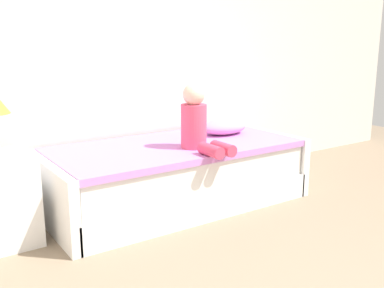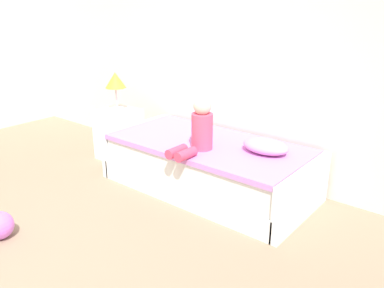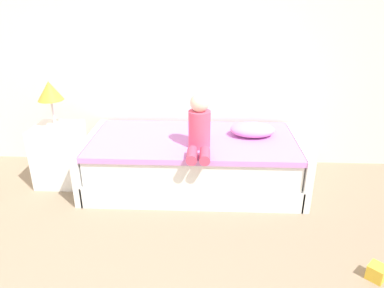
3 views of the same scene
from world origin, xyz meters
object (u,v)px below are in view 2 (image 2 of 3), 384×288
object	(u,v)px
child_figure	(199,129)
bed	(208,166)
nightstand	(119,134)
pillow	(266,146)
table_lamp	(115,82)

from	to	relation	value
child_figure	bed	bearing A→B (deg)	105.70
nightstand	pillow	size ratio (longest dim) A/B	1.36
bed	nightstand	world-z (taller)	nightstand
bed	table_lamp	distance (m)	1.52
child_figure	pillow	size ratio (longest dim) A/B	1.16
bed	table_lamp	world-z (taller)	table_lamp
child_figure	pillow	bearing A→B (deg)	32.35
nightstand	child_figure	size ratio (longest dim) A/B	1.18
child_figure	pillow	distance (m)	0.63
pillow	table_lamp	bearing A→B (deg)	-177.11
table_lamp	pillow	size ratio (longest dim) A/B	1.02
nightstand	child_figure	bearing A→B (deg)	-9.27
child_figure	table_lamp	bearing A→B (deg)	170.73
nightstand	pillow	world-z (taller)	pillow
bed	pillow	xyz separation A→B (m)	(0.58, 0.10, 0.32)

